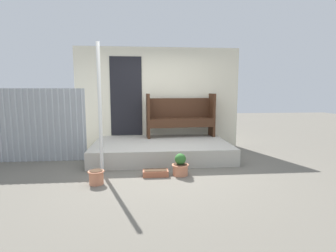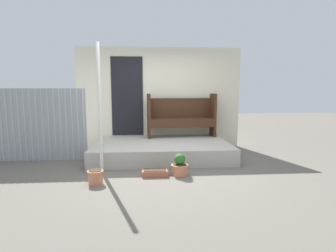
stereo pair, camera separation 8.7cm
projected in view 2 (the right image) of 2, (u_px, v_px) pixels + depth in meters
ground_plane at (162, 169)px, 5.06m from camera, size 24.00×24.00×0.00m
porch_slab at (162, 149)px, 5.99m from camera, size 3.01×1.91×0.35m
house_wall at (158, 98)px, 6.81m from camera, size 4.21×0.08×2.60m
fence_corrugated at (25, 125)px, 5.56m from camera, size 2.55×0.05×1.56m
support_post at (100, 109)px, 4.72m from camera, size 0.06×0.06×2.36m
bench at (181, 115)px, 6.59m from camera, size 1.72×0.53×1.08m
flower_pot_left at (95, 176)px, 4.26m from camera, size 0.27×0.27×0.23m
flower_pot_middle at (180, 166)px, 4.69m from camera, size 0.31×0.31×0.40m
planter_box_rect at (155, 173)px, 4.66m from camera, size 0.45×0.21×0.11m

